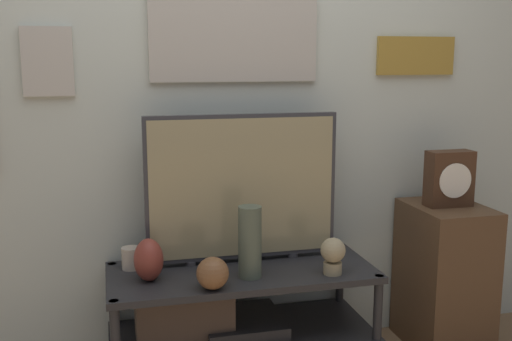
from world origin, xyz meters
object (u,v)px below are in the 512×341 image
object	(u,v)px
television	(242,187)
vase_tall_ceramic	(250,242)
decorative_bust	(333,254)
vase_round_glass	(213,273)
candle_jar	(131,258)
mantel_clock	(449,179)
vase_urn_stoneware	(149,260)

from	to	relation	value
television	vase_tall_ceramic	distance (m)	0.29
television	decorative_bust	world-z (taller)	television
vase_round_glass	candle_jar	bearing A→B (deg)	133.83
television	candle_jar	world-z (taller)	television
television	vase_tall_ceramic	bearing A→B (deg)	-94.32
mantel_clock	vase_tall_ceramic	bearing A→B (deg)	-172.76
vase_urn_stoneware	candle_jar	size ratio (longest dim) A/B	1.84
vase_round_glass	mantel_clock	xyz separation A→B (m)	(1.21, 0.23, 0.29)
vase_tall_ceramic	candle_jar	world-z (taller)	vase_tall_ceramic
candle_jar	mantel_clock	world-z (taller)	mantel_clock
vase_urn_stoneware	vase_tall_ceramic	xyz separation A→B (m)	(0.43, -0.07, 0.07)
candle_jar	vase_urn_stoneware	bearing A→B (deg)	-67.88
vase_urn_stoneware	television	bearing A→B (deg)	17.98
television	decorative_bust	distance (m)	0.51
decorative_bust	candle_jar	bearing A→B (deg)	161.73
mantel_clock	candle_jar	bearing A→B (deg)	176.26
candle_jar	vase_tall_ceramic	bearing A→B (deg)	-24.97
vase_tall_ceramic	television	bearing A→B (deg)	85.68
television	mantel_clock	size ratio (longest dim) A/B	3.27
vase_urn_stoneware	mantel_clock	world-z (taller)	mantel_clock
vase_urn_stoneware	candle_jar	distance (m)	0.18
vase_round_glass	decorative_bust	distance (m)	0.54
vase_tall_ceramic	candle_jar	size ratio (longest dim) A/B	3.16
vase_urn_stoneware	vase_round_glass	bearing A→B (deg)	-33.26
candle_jar	decorative_bust	size ratio (longest dim) A/B	0.61
vase_tall_ceramic	vase_round_glass	world-z (taller)	vase_tall_ceramic
mantel_clock	television	bearing A→B (deg)	175.58
television	candle_jar	bearing A→B (deg)	177.61
television	vase_urn_stoneware	distance (m)	0.53
television	vase_round_glass	world-z (taller)	television
vase_round_glass	mantel_clock	distance (m)	1.27
vase_round_glass	decorative_bust	size ratio (longest dim) A/B	0.82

